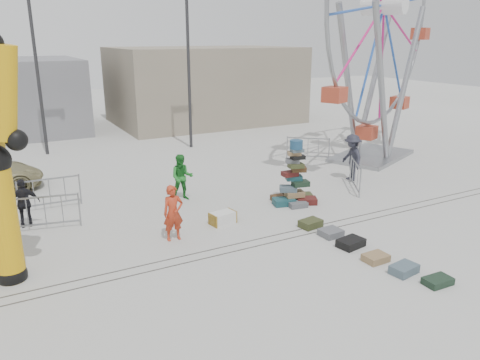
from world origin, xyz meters
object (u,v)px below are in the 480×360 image
barricade_dummy_b (45,212)px  barricade_wheel_front (355,176)px  lamp_post_left (38,63)px  pedestrian_grey (352,158)px  steamer_trunk (223,218)px  pedestrian_red (173,213)px  suitcase_tower (294,186)px  barricade_wheel_back (308,149)px  barricade_dummy_c (50,193)px  lamp_post_right (190,61)px  ferris_wheel (382,26)px  pedestrian_green (182,177)px  pedestrian_black (24,203)px

barricade_dummy_b → barricade_wheel_front: same height
lamp_post_left → pedestrian_grey: size_ratio=4.17×
steamer_trunk → pedestrian_red: pedestrian_red is taller
suitcase_tower → lamp_post_left: bearing=137.7°
barricade_wheel_back → pedestrian_red: 10.60m
barricade_wheel_front → barricade_dummy_c: bearing=104.1°
barricade_wheel_back → pedestrian_grey: (-0.43, -3.56, 0.41)m
lamp_post_right → ferris_wheel: size_ratio=0.64×
suitcase_tower → pedestrian_red: (-4.89, -0.97, 0.19)m
suitcase_tower → barricade_wheel_front: size_ratio=1.14×
steamer_trunk → barricade_wheel_front: barricade_wheel_front is taller
lamp_post_left → barricade_wheel_front: lamp_post_left is taller
ferris_wheel → pedestrian_green: bearing=164.4°
barricade_dummy_c → steamer_trunk: bearing=-39.7°
lamp_post_left → barricade_wheel_front: 15.72m
steamer_trunk → pedestrian_green: (-0.27, 2.75, 0.65)m
pedestrian_green → pedestrian_black: 5.22m
ferris_wheel → pedestrian_red: ferris_wheel is taller
lamp_post_left → barricade_wheel_back: lamp_post_left is taller
barricade_wheel_back → pedestrian_black: size_ratio=1.29×
ferris_wheel → pedestrian_black: 16.61m
lamp_post_left → barricade_wheel_front: bearing=-50.4°
suitcase_tower → steamer_trunk: 3.18m
suitcase_tower → pedestrian_black: size_ratio=1.48×
lamp_post_left → barricade_dummy_c: bearing=-96.6°
lamp_post_right → ferris_wheel: ferris_wheel is taller
barricade_dummy_c → barricade_dummy_b: bearing=-99.3°
steamer_trunk → lamp_post_right: bearing=63.4°
steamer_trunk → lamp_post_left: bearing=97.6°
pedestrian_black → steamer_trunk: bearing=153.2°
pedestrian_red → lamp_post_left: bearing=100.8°
lamp_post_left → ferris_wheel: 16.20m
pedestrian_green → barricade_wheel_front: bearing=2.5°
barricade_dummy_b → ferris_wheel: bearing=19.5°
lamp_post_right → steamer_trunk: bearing=-107.8°
barricade_wheel_back → pedestrian_grey: 3.61m
lamp_post_right → lamp_post_left: bearing=164.1°
ferris_wheel → pedestrian_red: 13.85m
steamer_trunk → pedestrian_black: (-5.49, 2.68, 0.59)m
suitcase_tower → pedestrian_black: 8.85m
pedestrian_red → pedestrian_green: 3.51m
barricade_dummy_b → pedestrian_green: 4.75m
lamp_post_left → barricade_wheel_back: size_ratio=4.00×
pedestrian_grey → lamp_post_right: bearing=-147.0°
barricade_wheel_front → suitcase_tower: bearing=124.4°
barricade_dummy_b → pedestrian_green: (4.71, 0.59, 0.29)m
pedestrian_green → ferris_wheel: bearing=28.1°
barricade_dummy_b → pedestrian_grey: pedestrian_grey is taller
barricade_dummy_b → pedestrian_grey: 11.73m
pedestrian_red → pedestrian_grey: (8.52, 2.12, 0.13)m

